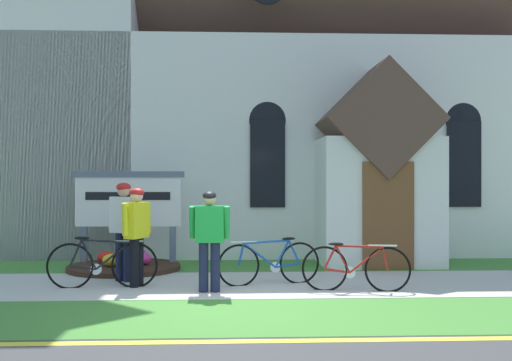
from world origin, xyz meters
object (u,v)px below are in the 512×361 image
cyclist_in_red_jersey (124,223)px  cyclist_in_white_jersey (137,230)px  bicycle_red (356,268)px  bicycle_green (102,264)px  cyclist_in_orange_jersey (209,234)px  bicycle_silver (270,263)px  church_sign (128,202)px

cyclist_in_red_jersey → cyclist_in_white_jersey: bearing=-60.5°
bicycle_red → bicycle_green: (-4.04, 0.47, 0.02)m
cyclist_in_orange_jersey → cyclist_in_white_jersey: bearing=156.3°
cyclist_in_orange_jersey → cyclist_in_white_jersey: 1.31m
bicycle_silver → cyclist_in_red_jersey: size_ratio=1.02×
bicycle_silver → cyclist_in_red_jersey: (-2.49, 0.40, 0.63)m
bicycle_silver → cyclist_in_white_jersey: cyclist_in_white_jersey is taller
bicycle_red → cyclist_in_orange_jersey: bearing=-179.7°
church_sign → bicycle_silver: church_sign is taller
cyclist_in_orange_jersey → cyclist_in_red_jersey: 1.84m
church_sign → cyclist_in_red_jersey: 1.87m
bicycle_silver → cyclist_in_orange_jersey: bearing=-146.3°
bicycle_silver → bicycle_red: 1.45m
bicycle_red → cyclist_in_white_jersey: 3.57m
church_sign → bicycle_green: bearing=-90.7°
bicycle_silver → bicycle_red: bicycle_silver is taller
bicycle_green → cyclist_in_orange_jersey: bearing=-15.4°
church_sign → cyclist_in_orange_jersey: bearing=-59.2°
cyclist_in_orange_jersey → cyclist_in_white_jersey: size_ratio=0.97×
bicycle_silver → bicycle_green: (-2.74, -0.17, 0.02)m
cyclist_in_orange_jersey → cyclist_in_white_jersey: (-1.20, 0.53, 0.03)m
bicycle_red → cyclist_in_white_jersey: size_ratio=1.05×
bicycle_red → cyclist_in_white_jersey: bearing=171.6°
cyclist_in_white_jersey → cyclist_in_orange_jersey: bearing=-23.7°
bicycle_silver → church_sign: bearing=140.5°
church_sign → cyclist_in_white_jersey: size_ratio=1.39×
bicycle_red → cyclist_in_red_jersey: (-3.79, 1.05, 0.63)m
church_sign → cyclist_in_red_jersey: (0.22, -1.83, -0.29)m
cyclist_in_orange_jersey → cyclist_in_white_jersey: cyclist_in_white_jersey is taller
church_sign → bicycle_green: 2.57m
bicycle_green → cyclist_in_white_jersey: (0.55, 0.04, 0.55)m
cyclist_in_orange_jersey → bicycle_green: bearing=164.6°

